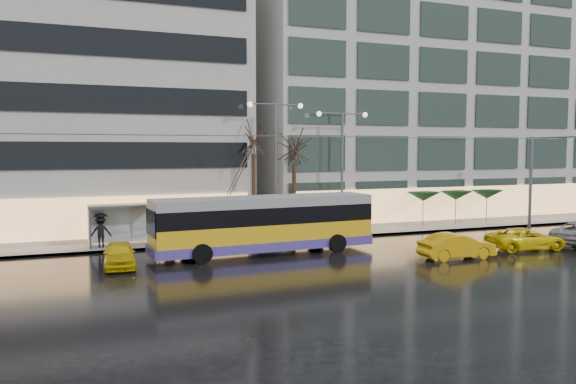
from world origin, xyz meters
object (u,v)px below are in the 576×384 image
trolleybus (264,226)px  taxi_a (119,255)px  street_lamp_near (276,150)px  bus_shelter (117,216)px

trolleybus → taxi_a: size_ratio=3.38×
street_lamp_near → taxi_a: bearing=-149.6°
bus_shelter → taxi_a: 6.33m
trolleybus → taxi_a: (-8.11, -0.94, -0.97)m
trolleybus → bus_shelter: 9.36m
bus_shelter → taxi_a: size_ratio=1.08×
trolleybus → street_lamp_near: 7.40m
trolleybus → bus_shelter: trolleybus is taller
taxi_a → street_lamp_near: bearing=33.7°
bus_shelter → street_lamp_near: 11.14m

